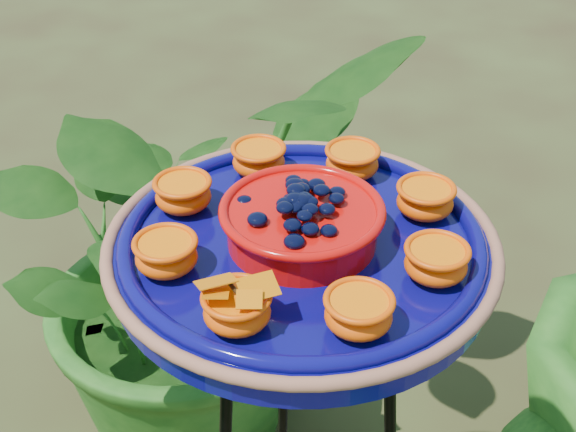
# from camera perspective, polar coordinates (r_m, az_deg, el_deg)

# --- Properties ---
(feeder_dish) EXTENTS (0.63, 0.63, 0.11)m
(feeder_dish) POSITION_cam_1_polar(r_m,az_deg,el_deg) (1.02, 0.99, -1.86)
(feeder_dish) COLOR #090758
(feeder_dish) RESTS_ON tripod_stand
(shrub_back_left) EXTENTS (1.13, 1.18, 1.02)m
(shrub_back_left) POSITION_cam_1_polar(r_m,az_deg,el_deg) (1.81, -7.37, -3.00)
(shrub_back_left) COLOR #194C14
(shrub_back_left) RESTS_ON ground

